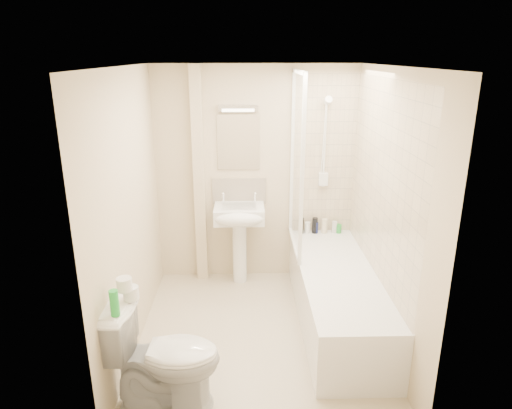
{
  "coord_description": "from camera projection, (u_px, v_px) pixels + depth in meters",
  "views": [
    {
      "loc": [
        -0.13,
        -3.65,
        2.49
      ],
      "look_at": [
        -0.02,
        0.2,
        1.22
      ],
      "focal_mm": 32.0,
      "sensor_mm": 36.0,
      "label": 1
    }
  ],
  "objects": [
    {
      "name": "floor",
      "position": [
        259.0,
        335.0,
        4.25
      ],
      "size": [
        2.5,
        2.5,
        0.0
      ],
      "primitive_type": "plane",
      "color": "beige",
      "rests_on": "ground"
    },
    {
      "name": "wall_back",
      "position": [
        256.0,
        176.0,
        5.06
      ],
      "size": [
        2.2,
        0.02,
        2.4
      ],
      "primitive_type": "cube",
      "color": "beige",
      "rests_on": "ground"
    },
    {
      "name": "wall_left",
      "position": [
        129.0,
        215.0,
        3.85
      ],
      "size": [
        0.02,
        2.5,
        2.4
      ],
      "primitive_type": "cube",
      "color": "beige",
      "rests_on": "ground"
    },
    {
      "name": "wall_right",
      "position": [
        388.0,
        212.0,
        3.9
      ],
      "size": [
        0.02,
        2.5,
        2.4
      ],
      "primitive_type": "cube",
      "color": "beige",
      "rests_on": "ground"
    },
    {
      "name": "ceiling",
      "position": [
        260.0,
        66.0,
        3.5
      ],
      "size": [
        2.2,
        2.5,
        0.02
      ],
      "primitive_type": "cube",
      "color": "white",
      "rests_on": "wall_back"
    },
    {
      "name": "tile_back",
      "position": [
        324.0,
        156.0,
        5.0
      ],
      "size": [
        0.7,
        0.01,
        1.75
      ],
      "primitive_type": "cube",
      "color": "beige",
      "rests_on": "wall_back"
    },
    {
      "name": "tile_right",
      "position": [
        382.0,
        181.0,
        4.02
      ],
      "size": [
        0.01,
        2.1,
        1.75
      ],
      "primitive_type": "cube",
      "color": "beige",
      "rests_on": "wall_right"
    },
    {
      "name": "pipe_boxing",
      "position": [
        199.0,
        178.0,
        4.99
      ],
      "size": [
        0.12,
        0.12,
        2.4
      ],
      "primitive_type": "cube",
      "color": "beige",
      "rests_on": "ground"
    },
    {
      "name": "splashback",
      "position": [
        239.0,
        191.0,
        5.1
      ],
      "size": [
        0.6,
        0.02,
        0.3
      ],
      "primitive_type": "cube",
      "color": "beige",
      "rests_on": "wall_back"
    },
    {
      "name": "mirror",
      "position": [
        239.0,
        142.0,
        4.93
      ],
      "size": [
        0.46,
        0.01,
        0.6
      ],
      "primitive_type": "cube",
      "color": "white",
      "rests_on": "wall_back"
    },
    {
      "name": "strip_light",
      "position": [
        238.0,
        108.0,
        4.79
      ],
      "size": [
        0.42,
        0.07,
        0.07
      ],
      "primitive_type": "cube",
      "color": "silver",
      "rests_on": "wall_back"
    },
    {
      "name": "bathtub",
      "position": [
        337.0,
        295.0,
        4.37
      ],
      "size": [
        0.7,
        2.1,
        0.55
      ],
      "color": "white",
      "rests_on": "ground"
    },
    {
      "name": "shower_screen",
      "position": [
        297.0,
        163.0,
        4.56
      ],
      "size": [
        0.04,
        0.92,
        1.8
      ],
      "color": "white",
      "rests_on": "bathtub"
    },
    {
      "name": "shower_fixture",
      "position": [
        325.0,
        146.0,
        4.92
      ],
      "size": [
        0.1,
        0.16,
        0.99
      ],
      "color": "white",
      "rests_on": "wall_back"
    },
    {
      "name": "pedestal_sink",
      "position": [
        239.0,
        223.0,
        4.98
      ],
      "size": [
        0.54,
        0.49,
        1.04
      ],
      "color": "white",
      "rests_on": "ground"
    },
    {
      "name": "bottle_black_a",
      "position": [
        301.0,
        226.0,
        5.16
      ],
      "size": [
        0.06,
        0.06,
        0.18
      ],
      "primitive_type": "cylinder",
      "color": "black",
      "rests_on": "bathtub"
    },
    {
      "name": "bottle_white_a",
      "position": [
        307.0,
        228.0,
        5.17
      ],
      "size": [
        0.06,
        0.06,
        0.13
      ],
      "primitive_type": "cylinder",
      "color": "white",
      "rests_on": "bathtub"
    },
    {
      "name": "bottle_black_b",
      "position": [
        315.0,
        225.0,
        5.17
      ],
      "size": [
        0.06,
        0.06,
        0.18
      ],
      "primitive_type": "cylinder",
      "color": "black",
      "rests_on": "bathtub"
    },
    {
      "name": "bottle_blue",
      "position": [
        316.0,
        228.0,
        5.18
      ],
      "size": [
        0.06,
        0.06,
        0.13
      ],
      "primitive_type": "cylinder",
      "color": "navy",
      "rests_on": "bathtub"
    },
    {
      "name": "bottle_cream",
      "position": [
        324.0,
        226.0,
        5.17
      ],
      "size": [
        0.07,
        0.07,
        0.17
      ],
      "primitive_type": "cylinder",
      "color": "beige",
      "rests_on": "bathtub"
    },
    {
      "name": "bottle_white_b",
      "position": [
        334.0,
        227.0,
        5.18
      ],
      "size": [
        0.06,
        0.06,
        0.14
      ],
      "primitive_type": "cylinder",
      "color": "silver",
      "rests_on": "bathtub"
    },
    {
      "name": "bottle_green",
      "position": [
        338.0,
        229.0,
        5.19
      ],
      "size": [
        0.07,
        0.07,
        0.1
      ],
      "primitive_type": "cylinder",
      "color": "green",
      "rests_on": "bathtub"
    },
    {
      "name": "toilet",
      "position": [
        164.0,
        356.0,
        3.3
      ],
      "size": [
        0.57,
        0.87,
        0.83
      ],
      "primitive_type": "imported",
      "rotation": [
        0.0,
        0.0,
        1.51
      ],
      "color": "white",
      "rests_on": "ground"
    },
    {
      "name": "toilet_roll_lower",
      "position": [
        131.0,
        293.0,
        3.24
      ],
      "size": [
        0.11,
        0.11,
        0.1
      ],
      "primitive_type": "cylinder",
      "color": "white",
      "rests_on": "toilet"
    },
    {
      "name": "toilet_roll_upper",
      "position": [
        124.0,
        284.0,
        3.17
      ],
      "size": [
        0.11,
        0.11,
        0.09
      ],
      "primitive_type": "cylinder",
      "color": "white",
      "rests_on": "toilet_roll_lower"
    },
    {
      "name": "green_bottle",
      "position": [
        114.0,
        303.0,
        3.02
      ],
      "size": [
        0.06,
        0.06,
        0.19
      ],
      "primitive_type": "cylinder",
      "color": "green",
      "rests_on": "toilet"
    }
  ]
}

